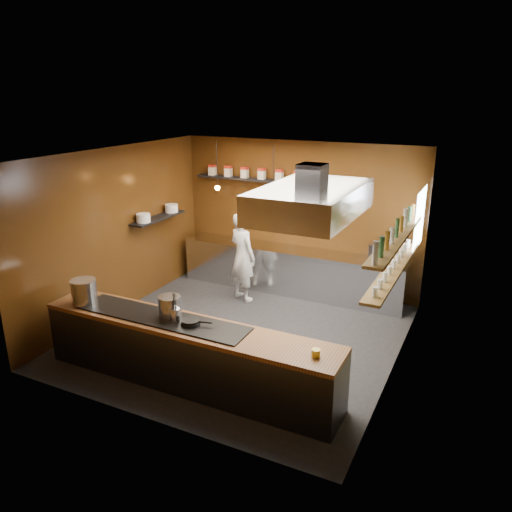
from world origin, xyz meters
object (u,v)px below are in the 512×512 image
Objects in this scene: extractor_hood at (311,201)px; espresso_machine at (394,253)px; stockpot_small at (170,306)px; chef at (243,256)px; stockpot_large at (84,291)px.

extractor_hood reaches higher than espresso_machine.
stockpot_small is 2.96m from chef.
stockpot_small is at bearing -145.09° from extractor_hood.
extractor_hood is 6.36× the size of stockpot_small.
stockpot_large is at bearing -156.82° from extractor_hood.
extractor_hood is 3.15m from chef.
chef is at bearing 137.91° from extractor_hood.
espresso_machine is (2.31, 3.68, 0.03)m from stockpot_small.
stockpot_small is 4.35m from espresso_machine.
chef reaches higher than stockpot_small.
stockpot_large is 1.41m from stockpot_small.
stockpot_large is at bearing -137.21° from espresso_machine.
chef is (-2.70, -0.75, -0.24)m from espresso_machine.
espresso_machine is (3.71, 3.85, -0.00)m from stockpot_large.
stockpot_small is (-1.61, -1.12, -1.42)m from extractor_hood.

